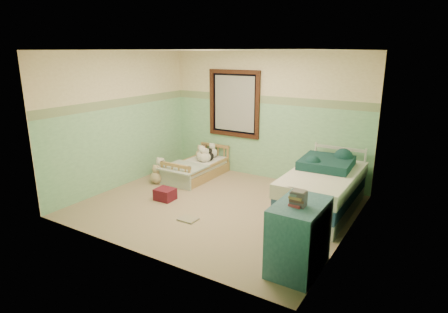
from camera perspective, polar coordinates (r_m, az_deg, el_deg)
The scene contains 33 objects.
floor at distance 6.33m, azimuth -1.15°, elevation -7.54°, with size 4.20×3.60×0.02m, color #897759.
ceiling at distance 5.82m, azimuth -1.29°, elevation 15.92°, with size 4.20×3.60×0.02m, color white.
wall_back at distance 7.49m, azimuth 6.32°, elevation 6.10°, with size 4.20×0.04×2.50m, color beige.
wall_front at distance 4.59m, azimuth -13.52°, elevation -0.39°, with size 4.20×0.04×2.50m, color beige.
wall_left at distance 7.28m, azimuth -15.29°, elevation 5.36°, with size 0.04×3.60×2.50m, color beige.
wall_right at distance 5.15m, azimuth 18.82°, elevation 0.94°, with size 0.04×3.60×2.50m, color beige.
wainscot_mint at distance 7.58m, azimuth 6.15°, elevation 2.35°, with size 4.20×0.01×1.50m, color #71AE82.
border_strip at distance 7.43m, azimuth 6.34°, elevation 8.55°, with size 4.20×0.01×0.15m, color #426E47.
window_frame at distance 7.75m, azimuth 1.52°, elevation 8.00°, with size 1.16×0.06×1.36m, color black.
window_blinds at distance 7.76m, azimuth 1.56°, elevation 8.01°, with size 0.92×0.01×1.12m, color beige.
toddler_bed_frame at distance 7.72m, azimuth -4.13°, elevation -2.44°, with size 0.71×1.42×0.18m, color olive.
toddler_mattress at distance 7.67m, azimuth -4.15°, elevation -1.36°, with size 0.65×1.36×0.12m, color silver.
patchwork_quilt at distance 7.31m, azimuth -6.19°, elevation -1.66°, with size 0.77×0.71×0.03m, color #7693B4.
plush_bed_brown at distance 8.10m, azimuth -2.97°, elevation 0.70°, with size 0.18×0.18×0.18m, color brown.
plush_bed_white at distance 7.99m, azimuth -1.79°, elevation 0.60°, with size 0.21×0.21×0.21m, color white.
plush_bed_tan at distance 7.90m, azimuth -3.58°, elevation 0.36°, with size 0.20×0.20×0.20m, color tan.
plush_bed_dark at distance 7.78m, azimuth -2.19°, elevation 0.04°, with size 0.17×0.17×0.17m, color black.
plush_floor_cream at distance 7.71m, azimuth -9.54°, elevation -2.22°, with size 0.29×0.29×0.29m, color silver.
plush_floor_tan at distance 7.42m, azimuth -10.15°, elevation -3.11°, with size 0.25×0.25×0.25m, color tan.
twin_bed_frame at distance 6.27m, azimuth 14.50°, elevation -7.10°, with size 0.93×1.86×0.22m, color silver.
twin_boxspring at distance 6.19m, azimuth 14.64°, elevation -5.22°, with size 0.93×1.86×0.22m, color navy.
twin_mattress at distance 6.12m, azimuth 14.78°, elevation -3.29°, with size 0.97×1.89×0.22m, color white.
teal_blanket at distance 6.36m, azimuth 15.27°, elevation -0.92°, with size 0.79×0.84×0.14m, color #102D2D.
dresser at distance 4.54m, azimuth 11.27°, elevation -11.81°, with size 0.52×0.83×0.83m, color #2A566A.
book_stack at distance 4.26m, azimuth 11.22°, elevation -6.30°, with size 0.17×0.13×0.17m, color #582C2C.
red_pillow at distance 6.61m, azimuth -8.91°, elevation -5.67°, with size 0.32×0.28×0.20m, color maroon.
floor_book at distance 5.84m, azimuth -5.47°, elevation -9.44°, with size 0.28×0.21×0.03m, color gold.
extra_plush_0 at distance 7.72m, azimuth -3.36°, elevation 0.07°, with size 0.22×0.22×0.22m, color silver.
extra_plush_1 at distance 7.74m, azimuth -3.07°, elevation 0.00°, with size 0.19×0.19×0.19m, color tan.
extra_plush_2 at distance 8.12m, azimuth -3.00°, elevation 0.70°, with size 0.17×0.17×0.17m, color silver.
extra_plush_3 at distance 7.68m, azimuth -2.73°, elevation -0.11°, with size 0.19×0.19×0.19m, color white.
extra_plush_4 at distance 7.68m, azimuth -3.14°, elevation -0.15°, with size 0.18×0.18×0.18m, color brown.
extra_plush_5 at distance 7.67m, azimuth -3.06°, elevation -0.09°, with size 0.20×0.20×0.20m, color silver.
Camera 1 is at (3.16, -4.88, 2.48)m, focal length 30.18 mm.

